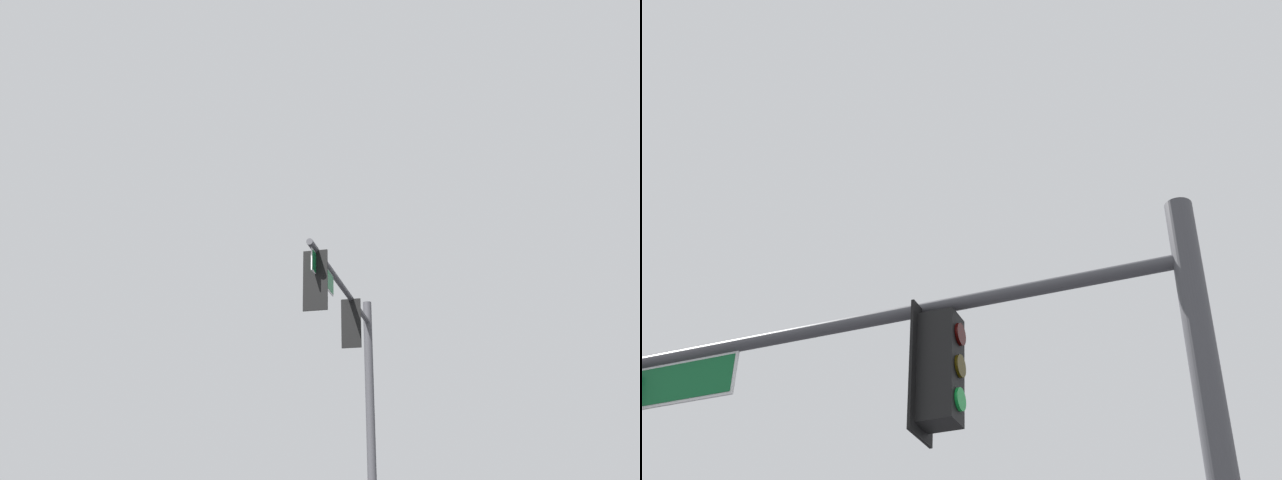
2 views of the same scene
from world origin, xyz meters
TOP-DOWN VIEW (x-y plane):
  - signal_pole_near at (-6.16, -8.84)m, footprint 6.90×0.70m

SIDE VIEW (x-z plane):
  - signal_pole_near at x=-6.16m, z-range 1.22..7.95m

